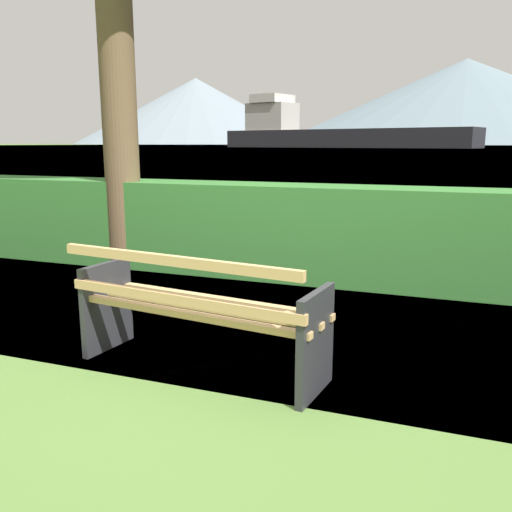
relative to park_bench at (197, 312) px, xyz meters
name	(u,v)px	position (x,y,z in m)	size (l,w,h in m)	color
ground_plane	(203,368)	(0.01, 0.06, -0.43)	(1400.00, 1400.00, 0.00)	#567A38
water_surface	(459,146)	(0.01, 309.74, -0.43)	(620.00, 620.00, 0.00)	#7A99A8
park_bench	(197,312)	(0.00, 0.00, 0.00)	(1.84, 0.79, 0.87)	tan
hedge_row	(307,233)	(0.01, 2.82, 0.12)	(10.92, 0.72, 1.09)	#387A33
cargo_ship_large	(323,132)	(-43.47, 182.96, 4.77)	(89.24, 38.61, 18.59)	#232328
distant_hills	(489,101)	(22.13, 577.29, 40.58)	(850.25, 441.56, 83.83)	gray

